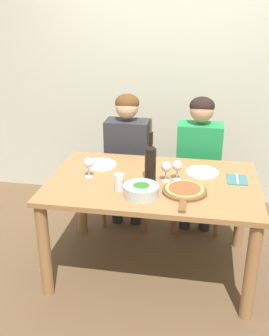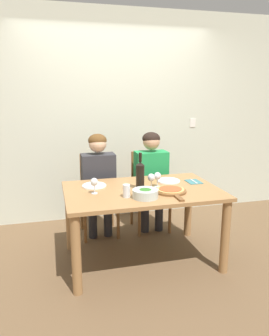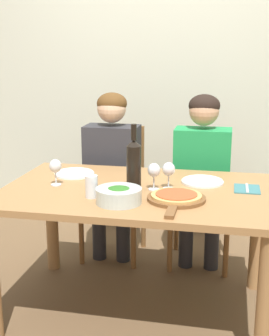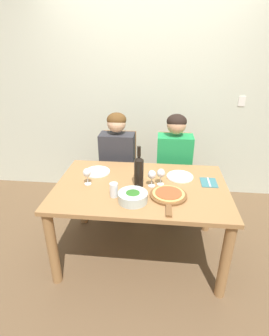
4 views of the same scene
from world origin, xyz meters
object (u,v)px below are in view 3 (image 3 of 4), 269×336
dinner_plate_left (75,173)px  wine_glass_left (55,167)px  chair_left (116,188)px  pizza_on_board (176,198)px  dinner_plate_right (202,181)px  wine_glass_centre (154,171)px  fork_on_napkin (247,189)px  water_tumbler (92,187)px  person_woman (112,162)px  wine_glass_right (169,171)px  chair_right (202,193)px  person_man (202,166)px  wine_bottle (134,163)px  broccoli_bowl (119,195)px

dinner_plate_left → wine_glass_left: wine_glass_left is taller
chair_left → pizza_on_board: bearing=-59.9°
dinner_plate_right → wine_glass_left: (-0.81, -0.22, 0.10)m
wine_glass_centre → fork_on_napkin: bearing=12.2°
chair_left → water_tumbler: size_ratio=8.07×
chair_left → wine_glass_centre: bearing=-62.5°
dinner_plate_left → fork_on_napkin: 1.04m
chair_left → fork_on_napkin: chair_left is taller
person_woman → wine_glass_right: size_ratio=8.04×
pizza_on_board → water_tumbler: (-0.44, -0.04, 0.04)m
chair_right → pizza_on_board: bearing=-94.6°
wine_glass_left → wine_glass_centre: same height
chair_left → water_tumbler: chair_left is taller
person_man → wine_glass_left: 1.06m
chair_left → wine_glass_centre: (0.42, -0.80, 0.35)m
wine_bottle → pizza_on_board: wine_bottle is taller
dinner_plate_left → pizza_on_board: (0.67, -0.38, 0.01)m
chair_left → wine_glass_right: bearing=-57.2°
chair_left → pizza_on_board: 1.14m
wine_glass_right → person_man: bearing=77.5°
pizza_on_board → wine_glass_left: (-0.70, 0.14, 0.09)m
chair_left → water_tumbler: (0.12, -1.00, 0.31)m
wine_glass_left → fork_on_napkin: bearing=7.2°
wine_bottle → fork_on_napkin: bearing=10.1°
wine_glass_left → chair_left: bearing=80.0°
dinner_plate_right → fork_on_napkin: bearing=-18.5°
wine_glass_right → wine_glass_centre: (-0.08, -0.03, 0.00)m
chair_left → wine_bottle: 0.94m
chair_left → wine_glass_right: (0.49, -0.76, 0.35)m
person_woman → water_tumbler: 0.90m
broccoli_bowl → fork_on_napkin: bearing=30.1°
chair_left → dinner_plate_left: (-0.12, -0.59, 0.26)m
wine_glass_left → water_tumbler: size_ratio=1.28×
wine_bottle → water_tumbler: bearing=-132.2°
dinner_plate_left → wine_glass_left: size_ratio=1.62×
pizza_on_board → wine_glass_left: size_ratio=2.92×
water_tumbler → fork_on_napkin: water_tumbler is taller
dinner_plate_right → wine_glass_centre: (-0.25, -0.19, 0.10)m
dinner_plate_right → pizza_on_board: (-0.11, -0.36, 0.01)m
pizza_on_board → wine_glass_right: bearing=108.4°
wine_glass_left → wine_glass_centre: bearing=2.5°
water_tumbler → pizza_on_board: bearing=4.7°
person_man → pizza_on_board: (-0.08, -0.85, 0.04)m
broccoli_bowl → wine_glass_left: size_ratio=1.54×
fork_on_napkin → person_man: bearing=116.4°
person_man → water_tumbler: person_man is taller
wine_bottle → water_tumbler: 0.29m
broccoli_bowl → pizza_on_board: broccoli_bowl is taller
pizza_on_board → person_man: bearing=84.8°
wine_bottle → pizza_on_board: size_ratio=0.82×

